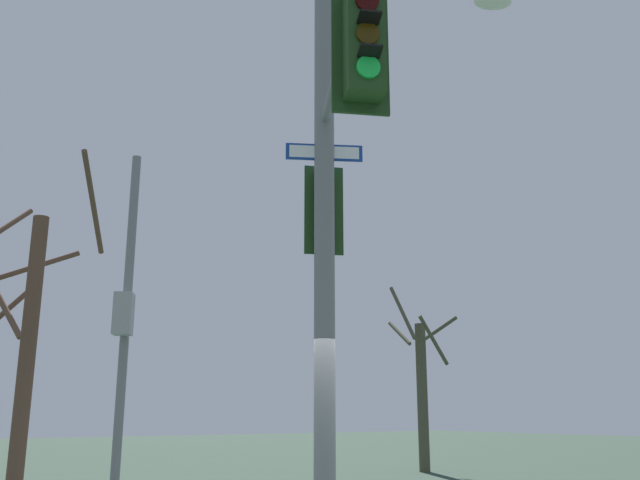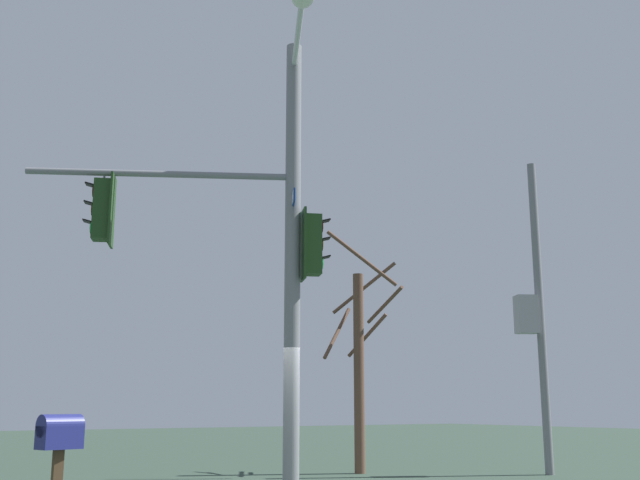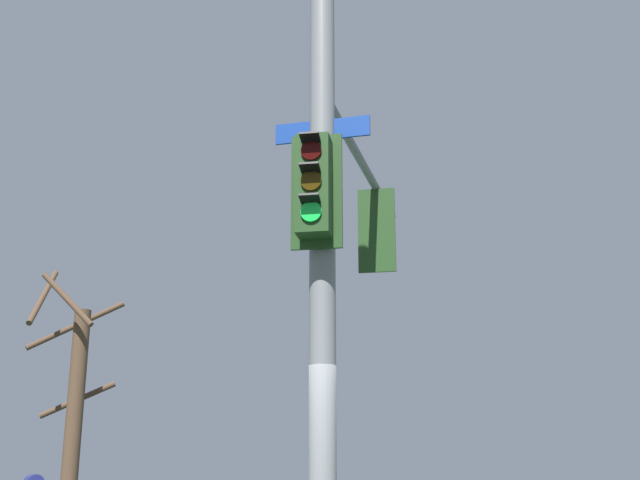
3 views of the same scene
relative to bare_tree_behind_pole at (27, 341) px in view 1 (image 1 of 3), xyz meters
name	(u,v)px [view 1 (image 1 of 3)]	position (x,y,z in m)	size (l,w,h in m)	color
main_signal_pole_assembly	(339,177)	(2.85, -4.23, 1.99)	(5.01, 4.92, 8.25)	slate
secondary_pole_assembly	(125,314)	(2.54, 3.18, 0.99)	(0.56, 0.69, 7.21)	slate
bare_tree_behind_pole	(27,341)	(0.00, 0.00, 0.00)	(2.28, 2.28, 5.46)	brown
bare_tree_corner	(422,384)	(11.06, 3.30, -0.29)	(1.73, 1.50, 5.11)	#434431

